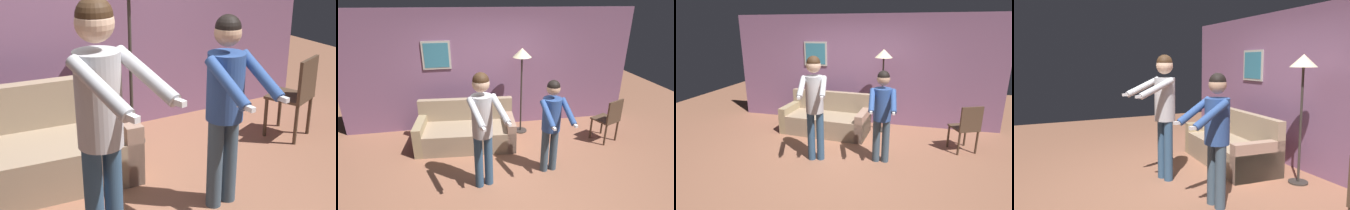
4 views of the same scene
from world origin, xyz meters
The scene contains 7 objects.
ground_plane centered at (0.00, 0.00, 0.00)m, with size 12.00×12.00×0.00m, color #925E46.
back_wall_assembly centered at (-0.01, 2.04, 1.30)m, with size 6.40×0.09×2.60m.
couch centered at (-0.64, 1.19, 0.28)m, with size 1.96×0.99×0.87m.
torchiere_lamp centered at (0.57, 1.55, 1.59)m, with size 0.38×0.38×1.85m.
person_standing_left centered at (-0.41, -0.15, 1.14)m, with size 0.55×0.77×1.85m.
person_standing_right centered at (0.72, 0.06, 0.97)m, with size 0.47×0.66×1.62m.
dining_chair_distant centered at (2.22, 0.80, 0.53)m, with size 0.55×0.55×0.93m.
Camera 2 is at (-0.68, -3.54, 2.77)m, focal length 28.00 mm.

